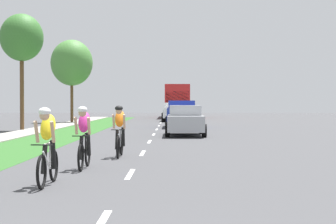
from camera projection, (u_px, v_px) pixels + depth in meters
name	position (u px, v px, depth m)	size (l,w,h in m)	color
ground_plane	(151.00, 140.00, 23.68)	(120.00, 120.00, 0.00)	#424244
grass_verge	(46.00, 140.00, 23.73)	(2.93, 70.00, 0.01)	#2D6026
lane_markings_center	(154.00, 134.00, 27.68)	(0.12, 52.71, 0.01)	white
cyclist_lead	(47.00, 145.00, 10.69)	(0.42, 1.72, 1.58)	black
cyclist_trailing	(84.00, 137.00, 13.36)	(0.42, 1.72, 1.58)	black
cyclist_distant	(120.00, 131.00, 16.26)	(0.42, 1.72, 1.58)	black
sedan_silver	(185.00, 120.00, 26.74)	(1.98, 4.30, 1.52)	#A5A8AD
suv_blue	(181.00, 113.00, 35.42)	(2.15, 4.70, 1.79)	#23389E
pickup_white	(175.00, 112.00, 46.61)	(2.22, 5.10, 1.64)	silver
bus_red	(177.00, 99.00, 58.04)	(2.78, 11.60, 3.48)	red
street_tree_near	(22.00, 38.00, 31.41)	(2.54, 2.54, 6.91)	brown
street_tree_far	(72.00, 63.00, 43.86)	(3.45, 3.45, 6.84)	brown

